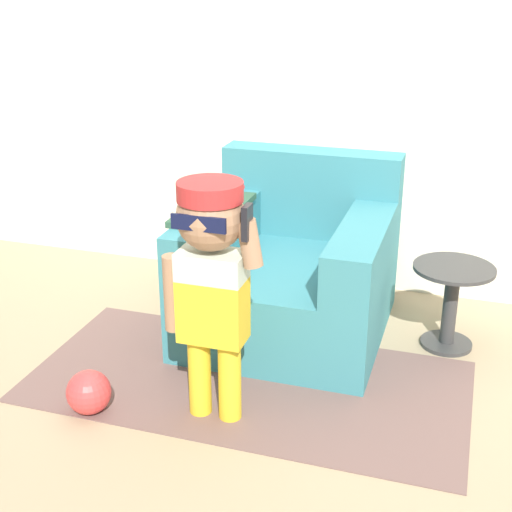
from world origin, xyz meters
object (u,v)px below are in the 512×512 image
at_px(armchair, 292,271).
at_px(side_table, 451,298).
at_px(toy_ball, 89,392).
at_px(person_child, 211,266).

height_order(armchair, side_table, armchair).
xyz_separation_m(side_table, toy_ball, (-1.38, -1.04, -0.16)).
bearing_deg(armchair, toy_ball, -120.81).
xyz_separation_m(armchair, toy_ball, (-0.60, -1.00, -0.22)).
bearing_deg(person_child, armchair, 83.83).
xyz_separation_m(armchair, person_child, (-0.09, -0.86, 0.36)).
relative_size(armchair, person_child, 1.02).
xyz_separation_m(person_child, side_table, (0.88, 0.90, -0.41)).
bearing_deg(side_table, toy_ball, -143.09).
bearing_deg(side_table, person_child, -134.31).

